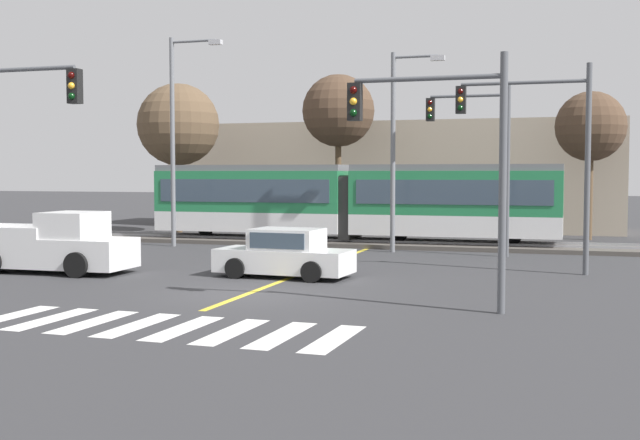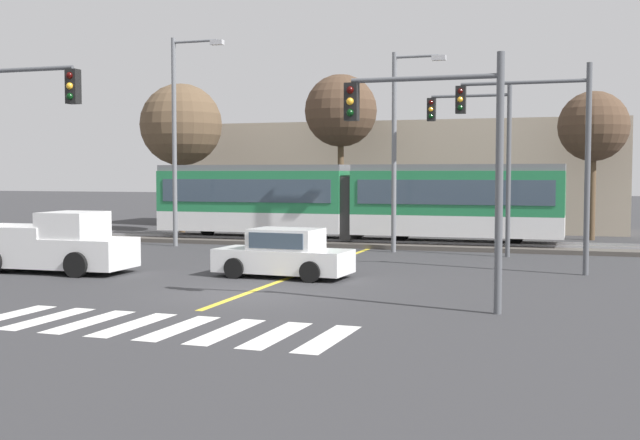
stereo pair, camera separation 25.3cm
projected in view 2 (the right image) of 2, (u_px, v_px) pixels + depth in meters
The scene contains 26 objects.
ground_plane at pixel (245, 294), 21.48m from camera, with size 200.00×200.00×0.00m, color #333335.
track_bed at pixel (379, 243), 36.03m from camera, with size 120.00×4.00×0.18m, color #4C4742.
rail_near at pixel (375, 241), 35.33m from camera, with size 120.00×0.08×0.10m, color #939399.
rail_far at pixel (383, 239), 36.70m from camera, with size 120.00×0.08×0.10m, color #939399.
light_rail_tram at pixel (352, 199), 36.29m from camera, with size 18.50×2.64×3.43m.
crosswalk_stripe_0 at pixel (7, 316), 18.20m from camera, with size 0.56×2.80×0.01m, color silver.
crosswalk_stripe_1 at pixel (48, 319), 17.84m from camera, with size 0.56×2.80×0.01m, color silver.
crosswalk_stripe_2 at pixel (90, 322), 17.48m from camera, with size 0.56×2.80×0.01m, color silver.
crosswalk_stripe_3 at pixel (133, 325), 17.12m from camera, with size 0.56×2.80×0.01m, color silver.
crosswalk_stripe_4 at pixel (179, 328), 16.76m from camera, with size 0.56×2.80×0.01m, color silver.
crosswalk_stripe_5 at pixel (226, 331), 16.39m from camera, with size 0.56×2.80×0.01m, color silver.
crosswalk_stripe_6 at pixel (276, 335), 16.03m from camera, with size 0.56×2.80×0.01m, color silver.
crosswalk_stripe_7 at pixel (328, 339), 15.67m from camera, with size 0.56×2.80×0.01m, color silver.
lane_centre_line at pixel (308, 271), 26.48m from camera, with size 0.20×16.09×0.01m, color gold.
sedan_crossing at pixel (284, 255), 24.91m from camera, with size 4.30×2.12×1.52m.
pickup_truck at pixel (55, 246), 26.17m from camera, with size 5.43×2.31×1.98m.
traffic_light_mid_right at pixel (543, 137), 25.58m from camera, with size 4.25×0.38×6.70m.
traffic_light_far_right at pixel (482, 145), 30.99m from camera, with size 3.25×0.38×6.64m.
traffic_light_near_right at pixel (444, 144), 18.60m from camera, with size 3.75×0.38×5.99m.
traffic_light_near_left at pixel (1, 136), 21.74m from camera, with size 3.75×0.38×6.45m.
street_lamp_west at pixel (179, 128), 35.12m from camera, with size 2.48×0.28×9.13m.
street_lamp_centre at pixel (399, 139), 32.46m from camera, with size 2.18×0.28×8.11m.
bare_tree_far_west at pixel (181, 125), 42.96m from camera, with size 4.38×4.38×8.02m.
bare_tree_west at pixel (341, 111), 41.70m from camera, with size 3.77×3.77×8.36m.
bare_tree_east at pixel (594, 127), 38.34m from camera, with size 3.36×3.36×7.16m.
building_backdrop_far at pixel (393, 176), 47.15m from camera, with size 25.95×6.00×6.13m, color tan.
Camera 2 is at (8.44, -19.69, 3.25)m, focal length 45.00 mm.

